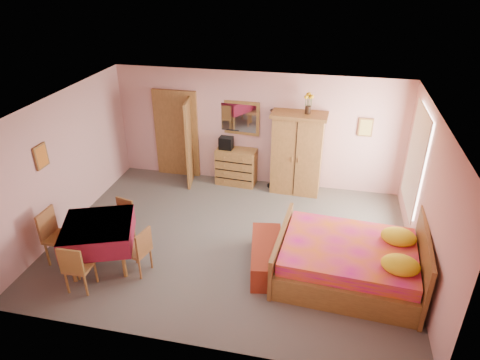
% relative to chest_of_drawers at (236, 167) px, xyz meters
% --- Properties ---
extents(floor, '(6.50, 6.50, 0.00)m').
position_rel_chest_of_drawers_xyz_m(floor, '(0.42, -2.28, -0.43)').
color(floor, '#615D55').
rests_on(floor, ground).
extents(ceiling, '(6.50, 6.50, 0.00)m').
position_rel_chest_of_drawers_xyz_m(ceiling, '(0.42, -2.28, 2.17)').
color(ceiling, brown).
rests_on(ceiling, wall_back).
extents(wall_back, '(6.50, 0.10, 2.60)m').
position_rel_chest_of_drawers_xyz_m(wall_back, '(0.42, 0.22, 0.87)').
color(wall_back, '#D89E9C').
rests_on(wall_back, floor).
extents(wall_front, '(6.50, 0.10, 2.60)m').
position_rel_chest_of_drawers_xyz_m(wall_front, '(0.42, -4.78, 0.87)').
color(wall_front, '#D89E9C').
rests_on(wall_front, floor).
extents(wall_left, '(0.10, 5.00, 2.60)m').
position_rel_chest_of_drawers_xyz_m(wall_left, '(-2.83, -2.28, 0.87)').
color(wall_left, '#D89E9C').
rests_on(wall_left, floor).
extents(wall_right, '(0.10, 5.00, 2.60)m').
position_rel_chest_of_drawers_xyz_m(wall_right, '(3.67, -2.28, 0.87)').
color(wall_right, '#D89E9C').
rests_on(wall_right, floor).
extents(doorway, '(1.06, 0.12, 2.15)m').
position_rel_chest_of_drawers_xyz_m(doorway, '(-1.48, 0.19, 0.60)').
color(doorway, '#9E6B35').
rests_on(doorway, floor).
extents(window, '(0.08, 1.40, 1.95)m').
position_rel_chest_of_drawers_xyz_m(window, '(3.63, -1.08, 1.02)').
color(window, white).
rests_on(window, wall_right).
extents(picture_left, '(0.04, 0.32, 0.42)m').
position_rel_chest_of_drawers_xyz_m(picture_left, '(-2.80, -2.88, 1.27)').
color(picture_left, orange).
rests_on(picture_left, wall_left).
extents(picture_back, '(0.30, 0.04, 0.40)m').
position_rel_chest_of_drawers_xyz_m(picture_back, '(2.77, 0.19, 1.12)').
color(picture_back, '#D8BF59').
rests_on(picture_back, wall_back).
extents(chest_of_drawers, '(0.94, 0.51, 0.86)m').
position_rel_chest_of_drawers_xyz_m(chest_of_drawers, '(0.00, 0.00, 0.00)').
color(chest_of_drawers, '#A27237').
rests_on(chest_of_drawers, floor).
extents(wall_mirror, '(0.99, 0.13, 0.78)m').
position_rel_chest_of_drawers_xyz_m(wall_mirror, '(0.00, 0.21, 1.12)').
color(wall_mirror, silver).
rests_on(wall_mirror, wall_back).
extents(stereo, '(0.32, 0.25, 0.28)m').
position_rel_chest_of_drawers_xyz_m(stereo, '(-0.24, 0.01, 0.57)').
color(stereo, black).
rests_on(stereo, chest_of_drawers).
extents(floor_lamp, '(0.26, 0.26, 1.85)m').
position_rel_chest_of_drawers_xyz_m(floor_lamp, '(0.85, 0.02, 0.49)').
color(floor_lamp, black).
rests_on(floor_lamp, floor).
extents(wardrobe, '(1.20, 0.66, 1.85)m').
position_rel_chest_of_drawers_xyz_m(wardrobe, '(1.38, -0.07, 0.49)').
color(wardrobe, '#A16E36').
rests_on(wardrobe, floor).
extents(sunflower_vase, '(0.19, 0.19, 0.45)m').
position_rel_chest_of_drawers_xyz_m(sunflower_vase, '(1.55, -0.05, 1.64)').
color(sunflower_vase, yellow).
rests_on(sunflower_vase, wardrobe).
extents(bed, '(2.43, 1.97, 1.07)m').
position_rel_chest_of_drawers_xyz_m(bed, '(2.52, -2.89, 0.11)').
color(bed, '#C2127C').
rests_on(bed, floor).
extents(bench, '(0.72, 1.42, 0.45)m').
position_rel_chest_of_drawers_xyz_m(bench, '(1.18, -2.90, -0.20)').
color(bench, maroon).
rests_on(bench, floor).
extents(dining_table, '(1.45, 1.45, 0.82)m').
position_rel_chest_of_drawers_xyz_m(dining_table, '(-1.60, -3.41, -0.02)').
color(dining_table, maroon).
rests_on(dining_table, floor).
extents(chair_south, '(0.41, 0.41, 0.88)m').
position_rel_chest_of_drawers_xyz_m(chair_south, '(-1.63, -4.04, 0.01)').
color(chair_south, '#A37037').
rests_on(chair_south, floor).
extents(chair_north, '(0.46, 0.46, 0.83)m').
position_rel_chest_of_drawers_xyz_m(chair_north, '(-1.56, -2.73, -0.01)').
color(chair_north, olive).
rests_on(chair_north, floor).
extents(chair_west, '(0.46, 0.46, 0.99)m').
position_rel_chest_of_drawers_xyz_m(chair_west, '(-2.31, -3.48, 0.07)').
color(chair_west, '#9E6E35').
rests_on(chair_west, floor).
extents(chair_east, '(0.46, 0.46, 0.85)m').
position_rel_chest_of_drawers_xyz_m(chair_east, '(-0.92, -3.46, -0.00)').
color(chair_east, '#A56937').
rests_on(chair_east, floor).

